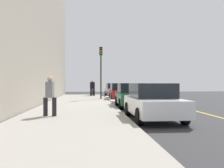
{
  "coord_description": "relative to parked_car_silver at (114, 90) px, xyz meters",
  "views": [
    {
      "loc": [
        16.55,
        -2.53,
        1.52
      ],
      "look_at": [
        -1.07,
        -0.99,
        1.46
      ],
      "focal_mm": 40.57,
      "sensor_mm": 36.0,
      "label": 1
    }
  ],
  "objects": [
    {
      "name": "parked_car_red",
      "position": [
        6.22,
        -0.03,
        -0.0
      ],
      "size": [
        4.15,
        1.94,
        1.51
      ],
      "color": "black",
      "rests_on": "ground"
    },
    {
      "name": "parked_car_silver",
      "position": [
        0.0,
        0.0,
        0.0
      ],
      "size": [
        4.73,
        1.95,
        1.51
      ],
      "color": "black",
      "rests_on": "ground"
    },
    {
      "name": "sidewalk",
      "position": [
        11.73,
        -3.48,
        -0.68
      ],
      "size": [
        28.0,
        4.6,
        0.15
      ],
      "primitive_type": "cube",
      "color": "#A39E93",
      "rests_on": "ground"
    },
    {
      "name": "rolling_suitcase",
      "position": [
        0.08,
        -2.59,
        -0.36
      ],
      "size": [
        0.34,
        0.22,
        0.86
      ],
      "color": "black",
      "rests_on": "sidewalk"
    },
    {
      "name": "pedestrian_grey_coat",
      "position": [
        17.63,
        -4.37,
        0.27
      ],
      "size": [
        0.46,
        0.54,
        1.65
      ],
      "color": "black",
      "rests_on": "sidewalk"
    },
    {
      "name": "lane_stripe_centre",
      "position": [
        11.73,
        3.02,
        -0.76
      ],
      "size": [
        28.0,
        0.14,
        0.01
      ],
      "primitive_type": "cube",
      "color": "gold",
      "rests_on": "ground"
    },
    {
      "name": "parked_car_white",
      "position": [
        17.96,
        -0.11,
        -0.0
      ],
      "size": [
        4.29,
        1.92,
        1.51
      ],
      "color": "black",
      "rests_on": "ground"
    },
    {
      "name": "pedestrian_black_coat",
      "position": [
        1.14,
        -2.43,
        0.3
      ],
      "size": [
        0.54,
        0.5,
        1.7
      ],
      "color": "black",
      "rests_on": "sidewalk"
    },
    {
      "name": "snow_bank_curb",
      "position": [
        6.16,
        -0.88,
        -0.65
      ],
      "size": [
        7.46,
        0.56,
        0.22
      ],
      "primitive_type": "cube",
      "color": "white",
      "rests_on": "ground"
    },
    {
      "name": "ground_plane",
      "position": [
        11.73,
        -0.18,
        -0.76
      ],
      "size": [
        56.0,
        56.0,
        0.0
      ],
      "primitive_type": "plane",
      "color": "#333335"
    },
    {
      "name": "pedestrian_burgundy_coat",
      "position": [
        -0.46,
        -2.45,
        0.26
      ],
      "size": [
        0.48,
        0.52,
        1.64
      ],
      "color": "black",
      "rests_on": "sidewalk"
    },
    {
      "name": "parked_car_green",
      "position": [
        12.54,
        -0.08,
        -0.0
      ],
      "size": [
        4.25,
        1.97,
        1.51
      ],
      "color": "black",
      "rests_on": "ground"
    },
    {
      "name": "traffic_light_pole",
      "position": [
        6.36,
        -1.76,
        2.43
      ],
      "size": [
        0.35,
        0.26,
        4.5
      ],
      "color": "#2D2D19",
      "rests_on": "sidewalk"
    }
  ]
}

